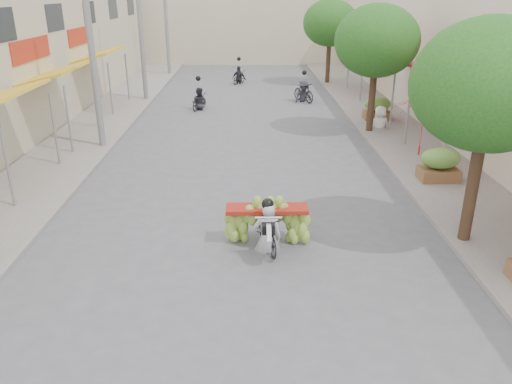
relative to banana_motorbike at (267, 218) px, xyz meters
name	(u,v)px	position (x,y,z in m)	size (l,w,h in m)	color
ground	(237,358)	(-0.64, -3.90, -0.75)	(120.00, 120.00, 0.00)	#57575C
sidewalk_left	(85,127)	(-7.64, 11.10, -0.69)	(4.00, 60.00, 0.12)	gray
sidewalk_right	(399,126)	(6.36, 11.10, -0.69)	(4.00, 60.00, 0.12)	gray
far_building	(244,18)	(-0.64, 34.10, 2.75)	(20.00, 6.00, 7.00)	#BEB496
utility_pole_mid	(90,40)	(-6.04, 8.10, 3.28)	(0.60, 0.24, 8.00)	slate
utility_pole_far	(140,24)	(-6.04, 17.10, 3.28)	(0.60, 0.24, 8.00)	slate
utility_pole_back	(166,16)	(-6.04, 26.10, 3.28)	(0.60, 0.24, 8.00)	slate
street_tree_near	(490,86)	(4.76, 0.10, 3.04)	(3.40, 3.40, 5.25)	#3A2719
street_tree_mid	(377,41)	(4.76, 10.10, 3.04)	(3.40, 3.40, 5.25)	#3A2719
street_tree_far	(330,23)	(4.76, 22.10, 3.04)	(3.40, 3.40, 5.25)	#3A2719
produce_crate_mid	(440,162)	(5.56, 4.10, -0.03)	(1.20, 0.88, 1.16)	brown
produce_crate_far	(378,106)	(5.56, 12.10, -0.03)	(1.20, 0.88, 1.16)	brown
banana_motorbike	(267,218)	(0.00, 0.00, 0.00)	(2.20, 1.79, 2.24)	black
market_umbrella	(427,98)	(5.18, 4.92, 1.79)	(2.49, 2.49, 1.88)	#B3171D
pedestrian	(381,106)	(5.34, 10.65, 0.30)	(1.01, 0.73, 1.85)	white
bg_motorbike_a	(199,94)	(-2.90, 14.77, 0.03)	(0.98, 1.53, 1.95)	black
bg_motorbike_b	(304,87)	(2.63, 16.59, 0.08)	(1.33, 1.83, 1.95)	black
bg_motorbike_c	(239,71)	(-0.97, 22.39, 0.08)	(1.12, 1.56, 1.95)	black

